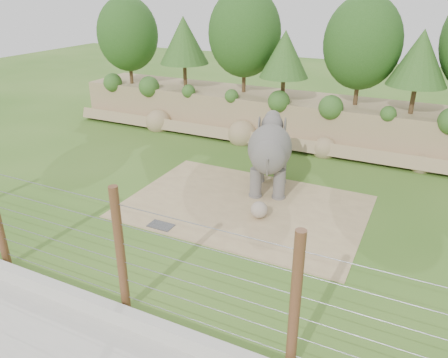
% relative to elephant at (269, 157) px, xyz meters
% --- Properties ---
extents(ground, '(90.00, 90.00, 0.00)m').
position_rel_elephant_xyz_m(ground, '(-0.78, -5.08, -1.60)').
color(ground, '#36651C').
rests_on(ground, ground).
extents(back_embankment, '(30.00, 5.52, 8.77)m').
position_rel_elephant_xyz_m(back_embankment, '(-0.19, 7.60, 2.36)').
color(back_embankment, tan).
rests_on(back_embankment, ground).
extents(dirt_patch, '(10.00, 7.00, 0.02)m').
position_rel_elephant_xyz_m(dirt_patch, '(-0.28, -2.08, -1.59)').
color(dirt_patch, '#A0845C').
rests_on(dirt_patch, ground).
extents(drain_grate, '(1.00, 0.60, 0.03)m').
position_rel_elephant_xyz_m(drain_grate, '(-2.58, -5.08, -1.57)').
color(drain_grate, '#262628').
rests_on(drain_grate, dirt_patch).
extents(elephant, '(2.80, 4.28, 3.20)m').
position_rel_elephant_xyz_m(elephant, '(0.00, 0.00, 0.00)').
color(elephant, '#605A56').
rests_on(elephant, ground).
extents(stone_ball, '(0.70, 0.70, 0.70)m').
position_rel_elephant_xyz_m(stone_ball, '(0.64, -2.72, -1.23)').
color(stone_ball, gray).
rests_on(stone_ball, dirt_patch).
extents(retaining_wall, '(26.00, 0.35, 0.50)m').
position_rel_elephant_xyz_m(retaining_wall, '(-0.78, -10.08, -1.35)').
color(retaining_wall, beige).
rests_on(retaining_wall, ground).
extents(barrier_fence, '(20.26, 0.26, 4.00)m').
position_rel_elephant_xyz_m(barrier_fence, '(-0.78, -9.58, 0.40)').
color(barrier_fence, '#54341D').
rests_on(barrier_fence, ground).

